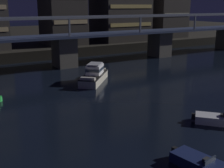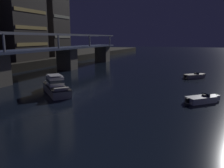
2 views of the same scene
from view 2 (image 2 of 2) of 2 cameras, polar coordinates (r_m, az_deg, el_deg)
The scene contains 5 objects.
tower_east_tall at distance 71.20m, azimuth -22.95°, elevation 14.81°, with size 13.54×10.68×22.90m.
tower_east_low at distance 84.47m, azimuth -15.15°, elevation 18.35°, with size 9.97×8.57×33.76m.
cabin_cruiser_near_left at distance 35.65m, azimuth -14.07°, elevation -0.58°, with size 7.65×8.16×2.79m.
speedboat_near_right at distance 32.01m, azimuth 21.79°, elevation -3.59°, with size 4.29×4.48×1.16m.
speedboat_mid_left at distance 51.18m, azimuth 20.07°, elevation 1.94°, with size 4.31×4.46×1.16m.
Camera 2 is at (-28.73, 5.67, 8.29)m, focal length 36.14 mm.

